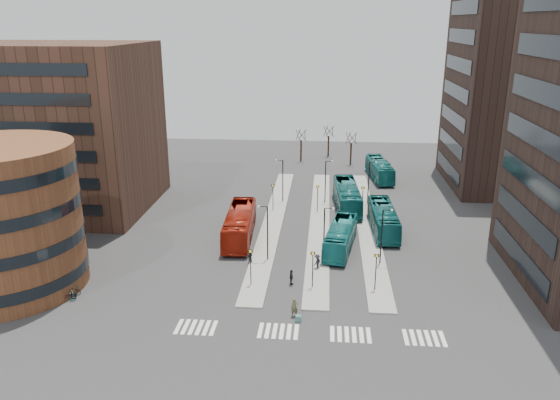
# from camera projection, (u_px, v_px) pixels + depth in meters

# --- Properties ---
(ground) EXTENTS (160.00, 160.00, 0.00)m
(ground) POSITION_uv_depth(u_px,v_px,m) (287.00, 360.00, 41.70)
(ground) COLOR #29292B
(ground) RESTS_ON ground
(island_left) EXTENTS (2.50, 45.00, 0.15)m
(island_left) POSITION_uv_depth(u_px,v_px,m) (273.00, 221.00, 70.39)
(island_left) COLOR gray
(island_left) RESTS_ON ground
(island_mid) EXTENTS (2.50, 45.00, 0.15)m
(island_mid) POSITION_uv_depth(u_px,v_px,m) (320.00, 222.00, 69.90)
(island_mid) COLOR gray
(island_mid) RESTS_ON ground
(island_right) EXTENTS (2.50, 45.00, 0.15)m
(island_right) POSITION_uv_depth(u_px,v_px,m) (367.00, 224.00, 69.41)
(island_right) COLOR gray
(island_right) RESTS_ON ground
(suitcase) EXTENTS (0.50, 0.41, 0.59)m
(suitcase) POSITION_uv_depth(u_px,v_px,m) (298.00, 319.00, 46.92)
(suitcase) COLOR navy
(suitcase) RESTS_ON ground
(red_bus) EXTENTS (3.60, 12.72, 3.51)m
(red_bus) POSITION_uv_depth(u_px,v_px,m) (240.00, 224.00, 64.57)
(red_bus) COLOR maroon
(red_bus) RESTS_ON ground
(teal_bus_a) EXTENTS (4.24, 11.04, 3.00)m
(teal_bus_a) POSITION_uv_depth(u_px,v_px,m) (341.00, 236.00, 61.55)
(teal_bus_a) COLOR #166F6F
(teal_bus_a) RESTS_ON ground
(teal_bus_b) EXTENTS (3.75, 12.69, 3.49)m
(teal_bus_b) POSITION_uv_depth(u_px,v_px,m) (347.00, 196.00, 74.72)
(teal_bus_b) COLOR #12595A
(teal_bus_b) RESTS_ON ground
(teal_bus_c) EXTENTS (3.11, 11.58, 3.20)m
(teal_bus_c) POSITION_uv_depth(u_px,v_px,m) (383.00, 219.00, 66.72)
(teal_bus_c) COLOR #12595A
(teal_bus_c) RESTS_ON ground
(teal_bus_d) EXTENTS (4.01, 11.55, 3.15)m
(teal_bus_d) POSITION_uv_depth(u_px,v_px,m) (380.00, 169.00, 88.94)
(teal_bus_d) COLOR #136362
(teal_bus_d) RESTS_ON ground
(traveller) EXTENTS (0.72, 0.56, 1.75)m
(traveller) POSITION_uv_depth(u_px,v_px,m) (295.00, 308.00, 47.55)
(traveller) COLOR #4D4B2E
(traveller) RESTS_ON ground
(commuter_a) EXTENTS (0.80, 0.66, 1.50)m
(commuter_a) POSITION_uv_depth(u_px,v_px,m) (250.00, 257.00, 58.09)
(commuter_a) COLOR black
(commuter_a) RESTS_ON ground
(commuter_b) EXTENTS (0.64, 0.99, 1.57)m
(commuter_b) POSITION_uv_depth(u_px,v_px,m) (291.00, 277.00, 53.37)
(commuter_b) COLOR black
(commuter_b) RESTS_ON ground
(commuter_c) EXTENTS (1.09, 1.22, 1.64)m
(commuter_c) POSITION_uv_depth(u_px,v_px,m) (317.00, 262.00, 56.69)
(commuter_c) COLOR black
(commuter_c) RESTS_ON ground
(bicycle_near) EXTENTS (1.95, 1.19, 0.97)m
(bicycle_near) POSITION_uv_depth(u_px,v_px,m) (66.00, 297.00, 50.22)
(bicycle_near) COLOR gray
(bicycle_near) RESTS_ON ground
(bicycle_mid) EXTENTS (1.84, 1.04, 1.07)m
(bicycle_mid) POSITION_uv_depth(u_px,v_px,m) (69.00, 293.00, 50.89)
(bicycle_mid) COLOR gray
(bicycle_mid) RESTS_ON ground
(bicycle_far) EXTENTS (1.75, 0.76, 0.89)m
(bicycle_far) POSITION_uv_depth(u_px,v_px,m) (72.00, 290.00, 51.57)
(bicycle_far) COLOR gray
(bicycle_far) RESTS_ON ground
(crosswalk_stripes) EXTENTS (22.35, 2.40, 0.01)m
(crosswalk_stripes) POSITION_uv_depth(u_px,v_px,m) (311.00, 333.00, 45.34)
(crosswalk_stripes) COLOR silver
(crosswalk_stripes) RESTS_ON ground
(office_block) EXTENTS (25.00, 20.12, 22.00)m
(office_block) POSITION_uv_depth(u_px,v_px,m) (54.00, 128.00, 73.19)
(office_block) COLOR #472C21
(office_block) RESTS_ON ground
(tower_far) EXTENTS (20.12, 20.00, 30.00)m
(tower_far) POSITION_uv_depth(u_px,v_px,m) (524.00, 88.00, 81.70)
(tower_far) COLOR black
(tower_far) RESTS_ON ground
(sign_poles) EXTENTS (12.45, 22.12, 3.65)m
(sign_poles) POSITION_uv_depth(u_px,v_px,m) (316.00, 225.00, 62.58)
(sign_poles) COLOR black
(sign_poles) RESTS_ON ground
(lamp_posts) EXTENTS (14.04, 20.24, 6.12)m
(lamp_posts) POSITION_uv_depth(u_px,v_px,m) (325.00, 201.00, 66.86)
(lamp_posts) COLOR black
(lamp_posts) RESTS_ON ground
(bare_trees) EXTENTS (10.97, 8.14, 5.90)m
(bare_trees) POSITION_uv_depth(u_px,v_px,m) (327.00, 146.00, 99.93)
(bare_trees) COLOR black
(bare_trees) RESTS_ON ground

